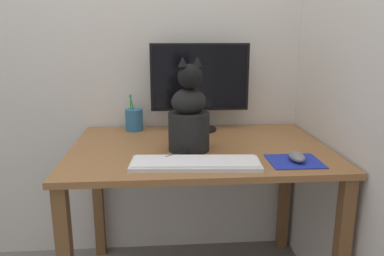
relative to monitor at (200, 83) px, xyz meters
name	(u,v)px	position (x,y,z in m)	size (l,w,h in m)	color
wall_back	(192,22)	(-0.03, 0.13, 0.29)	(7.00, 0.04, 2.50)	beige
wall_side_right	(340,20)	(0.55, -0.28, 0.29)	(0.04, 7.00, 2.50)	beige
desk	(199,168)	(-0.03, -0.28, -0.34)	(1.11, 0.76, 0.72)	brown
monitor	(200,83)	(0.00, 0.00, 0.00)	(0.49, 0.17, 0.43)	black
keyboard	(195,163)	(-0.07, -0.54, -0.23)	(0.49, 0.19, 0.02)	silver
mousepad_right	(295,161)	(0.32, -0.52, -0.24)	(0.20, 0.17, 0.00)	#1E2D9E
computer_mouse_right	(297,157)	(0.32, -0.52, -0.22)	(0.06, 0.10, 0.03)	slate
cat	(189,117)	(-0.08, -0.34, -0.10)	(0.22, 0.27, 0.39)	black
pen_cup	(134,120)	(-0.33, 0.02, -0.19)	(0.09, 0.09, 0.18)	#286089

